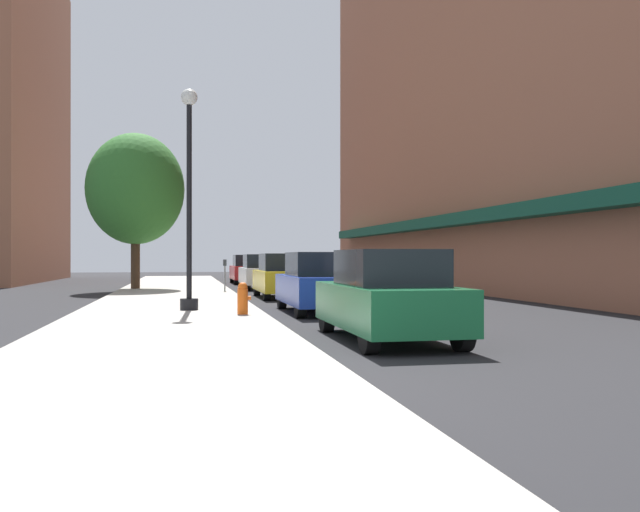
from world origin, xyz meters
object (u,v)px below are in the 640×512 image
Objects in this scene: lamppost at (189,194)px; car_white at (261,272)px; tree_near at (135,189)px; car_green at (387,297)px; parking_meter_near at (225,271)px; car_yellow at (282,276)px; car_red at (248,270)px; fire_hydrant at (243,298)px; car_blue at (319,283)px.

car_white is at bearing 75.87° from lamppost.
tree_near is 6.93m from car_white.
car_green is at bearing -62.06° from lamppost.
parking_meter_near is 0.19× the size of tree_near.
car_yellow is 1.00× the size of car_red.
car_yellow is at bearing 92.22° from car_green.
fire_hydrant is (1.28, -1.71, -2.68)m from lamppost.
car_yellow reaches higher than fire_hydrant.
lamppost is at bearing 176.76° from car_blue.
car_blue is at bearing 92.22° from car_green.
car_white reaches higher than parking_meter_near.
fire_hydrant is at bearing -99.03° from car_white.
car_green is at bearing -89.90° from car_red.
tree_near reaches higher than car_white.
car_green is at bearing -90.96° from car_white.
car_yellow reaches higher than parking_meter_near.
car_red is (1.95, 10.86, -0.14)m from parking_meter_near.
fire_hydrant is 0.18× the size of car_red.
parking_meter_near is 6.09m from tree_near.
parking_meter_near is 0.30× the size of car_white.
lamppost is 1.37× the size of car_blue.
car_red is (5.75, 7.78, -3.77)m from tree_near.
fire_hydrant is 15.71m from car_white.
car_yellow is 14.04m from car_red.
car_red is at bearing 92.22° from car_green.
car_red is (2.20, 22.50, 0.29)m from fire_hydrant.
car_red is at bearing 53.53° from tree_near.
fire_hydrant is 15.68m from tree_near.
car_yellow is at bearing 62.69° from lamppost.
car_blue is at bearing -79.09° from parking_meter_near.
car_red is at bearing 89.82° from car_blue.
tree_near is at bearing 99.87° from lamppost.
car_blue is at bearing -66.46° from tree_near.
parking_meter_near is at bearing 81.21° from lamppost.
parking_meter_near is at bearing -117.43° from car_white.
car_blue is at bearing -3.06° from lamppost.
car_white is (0.00, 14.03, 0.00)m from car_blue.
tree_near is (-3.54, 14.72, 4.06)m from fire_hydrant.
lamppost is at bearing -98.79° from parking_meter_near.
lamppost is 21.22m from car_red.
lamppost reaches higher than car_green.
fire_hydrant is 0.18× the size of car_blue.
car_blue is 6.94m from car_yellow.
lamppost reaches higher than car_blue.
car_green is (1.95, -16.50, -0.14)m from parking_meter_near.
tree_near is 9.30m from car_yellow.
car_blue is at bearing -90.96° from car_white.
tree_near reaches higher than car_yellow.
parking_meter_near is 4.38m from car_white.
car_yellow and car_white have the same top height.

